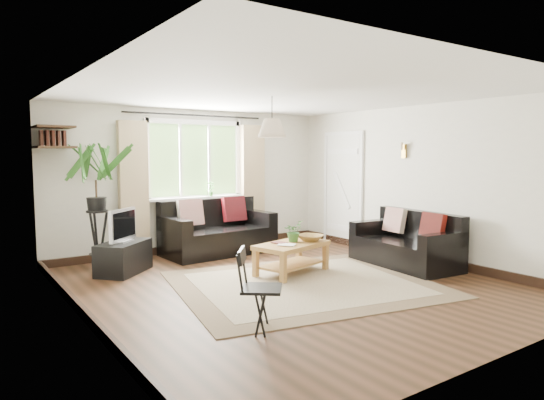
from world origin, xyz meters
TOP-DOWN VIEW (x-y plane):
  - floor at (0.00, 0.00)m, footprint 5.50×5.50m
  - ceiling at (0.00, 0.00)m, footprint 5.50×5.50m
  - wall_back at (0.00, 2.75)m, footprint 5.00×0.02m
  - wall_front at (0.00, -2.75)m, footprint 5.00×0.02m
  - wall_left at (-2.50, 0.00)m, footprint 0.02×5.50m
  - wall_right at (2.50, 0.00)m, footprint 0.02×5.50m
  - rug at (0.15, -0.10)m, footprint 3.60×3.25m
  - window at (0.00, 2.71)m, footprint 2.50×0.16m
  - door at (2.47, 1.70)m, footprint 0.06×0.96m
  - corner_shelf at (-2.25, 2.50)m, footprint 0.50×0.50m
  - pendant_lamp at (0.00, 0.40)m, footprint 0.36×0.36m
  - wall_sconce at (2.43, 0.30)m, footprint 0.12×0.12m
  - sofa_back at (0.19, 2.24)m, footprint 1.85×1.00m
  - sofa_right at (2.04, -0.11)m, footprint 1.69×0.96m
  - coffee_table at (0.36, 0.44)m, footprint 1.17×0.83m
  - table_plant at (0.44, 0.51)m, footprint 0.34×0.33m
  - bowl at (0.68, 0.42)m, footprint 0.47×0.47m
  - book_a at (0.12, 0.27)m, footprint 0.27×0.28m
  - book_b at (0.12, 0.49)m, footprint 0.18×0.22m
  - tv_stand at (-1.54, 1.80)m, footprint 0.91×0.89m
  - tv at (-1.54, 1.80)m, footprint 0.61×0.58m
  - palm_stand at (-1.75, 2.34)m, footprint 0.81×0.81m
  - folding_chair at (-1.18, -1.14)m, footprint 0.57×0.57m
  - sill_plant at (0.25, 2.63)m, footprint 0.14×0.10m

SIDE VIEW (x-z plane):
  - floor at x=0.00m, z-range 0.00..0.00m
  - rug at x=0.15m, z-range 0.00..0.02m
  - coffee_table at x=0.36m, z-range 0.00..0.43m
  - tv_stand at x=-1.54m, z-range 0.00..0.44m
  - sofa_right at x=2.04m, z-range 0.00..0.76m
  - folding_chair at x=-1.18m, z-range 0.00..0.78m
  - sofa_back at x=0.19m, z-range 0.00..0.85m
  - book_a at x=0.12m, z-range 0.43..0.45m
  - book_b at x=0.12m, z-range 0.43..0.45m
  - bowl at x=0.68m, z-range 0.43..0.52m
  - table_plant at x=0.44m, z-range 0.43..0.73m
  - tv at x=-1.54m, z-range 0.44..0.92m
  - palm_stand at x=-1.75m, z-range 0.00..1.82m
  - door at x=2.47m, z-range -0.03..2.03m
  - sill_plant at x=0.25m, z-range 0.93..1.20m
  - wall_back at x=0.00m, z-range 0.00..2.40m
  - wall_front at x=0.00m, z-range 0.00..2.40m
  - wall_left at x=-2.50m, z-range 0.00..2.40m
  - wall_right at x=2.50m, z-range 0.00..2.40m
  - window at x=0.00m, z-range 0.47..2.63m
  - wall_sconce at x=2.43m, z-range 1.60..1.88m
  - corner_shelf at x=-2.25m, z-range 1.72..2.06m
  - pendant_lamp at x=0.00m, z-range 1.78..2.32m
  - ceiling at x=0.00m, z-range 2.40..2.40m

